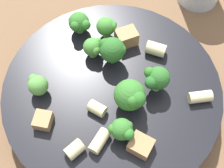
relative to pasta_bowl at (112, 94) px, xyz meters
name	(u,v)px	position (x,y,z in m)	size (l,w,h in m)	color
ground_plane	(112,101)	(0.00, 0.00, -0.02)	(2.00, 2.00, 0.00)	brown
pasta_bowl	(112,94)	(0.00, 0.00, 0.00)	(0.29, 0.29, 0.04)	black
broccoli_floret_0	(107,27)	(-0.05, -0.07, 0.04)	(0.03, 0.03, 0.03)	#93B766
broccoli_floret_1	(157,79)	(-0.04, 0.04, 0.04)	(0.03, 0.03, 0.04)	#9EC175
broccoli_floret_2	(37,85)	(0.07, -0.06, 0.03)	(0.03, 0.03, 0.03)	#93B766
broccoli_floret_3	(132,95)	(0.00, 0.03, 0.04)	(0.04, 0.04, 0.04)	#9EC175
broccoli_floret_4	(122,130)	(0.04, 0.06, 0.04)	(0.03, 0.03, 0.03)	#93B766
broccoli_floret_5	(112,50)	(-0.03, -0.03, 0.04)	(0.03, 0.03, 0.04)	#93B766
broccoli_floret_6	(79,23)	(-0.03, -0.10, 0.04)	(0.03, 0.03, 0.03)	#9EC175
broccoli_floret_7	(93,48)	(-0.02, -0.05, 0.03)	(0.03, 0.03, 0.03)	#84AD60
rigatoni_0	(154,47)	(-0.08, 0.00, 0.03)	(0.02, 0.02, 0.03)	beige
rigatoni_1	(200,97)	(-0.07, 0.09, 0.02)	(0.01, 0.01, 0.03)	beige
rigatoni_2	(75,149)	(0.09, 0.03, 0.02)	(0.02, 0.02, 0.02)	beige
rigatoni_3	(99,141)	(0.06, 0.04, 0.02)	(0.01, 0.01, 0.03)	beige
rigatoni_4	(97,108)	(0.04, 0.01, 0.02)	(0.01, 0.01, 0.02)	beige
chicken_chunk_0	(126,37)	(-0.06, -0.04, 0.03)	(0.03, 0.02, 0.02)	#A87A4C
chicken_chunk_1	(43,120)	(0.09, -0.02, 0.02)	(0.02, 0.02, 0.01)	#A87A4C
chicken_chunk_2	(141,145)	(0.03, 0.08, 0.02)	(0.03, 0.02, 0.02)	#A87A4C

